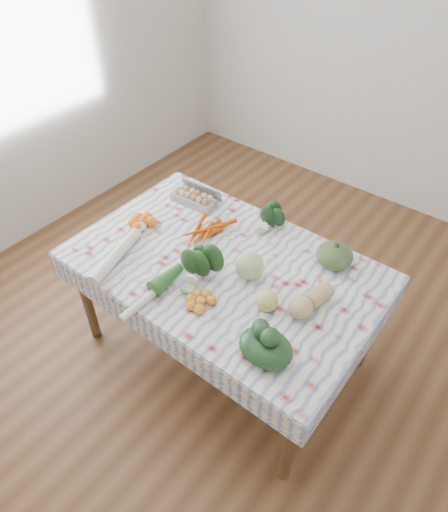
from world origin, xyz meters
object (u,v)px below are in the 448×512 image
at_px(butternut_squash, 311,299).
at_px(grapefruit, 267,301).
at_px(dining_table, 224,275).
at_px(kabocha_squash, 335,255).
at_px(cabbage, 249,265).
at_px(egg_carton, 193,198).

height_order(butternut_squash, grapefruit, butternut_squash).
relative_size(dining_table, grapefruit, 14.87).
distance_m(dining_table, kabocha_squash, 0.61).
height_order(kabocha_squash, cabbage, cabbage).
bearing_deg(grapefruit, cabbage, 147.44).
xyz_separation_m(dining_table, cabbage, (0.16, 0.01, 0.16)).
bearing_deg(butternut_squash, cabbage, -168.66).
distance_m(dining_table, grapefruit, 0.40).
distance_m(dining_table, butternut_squash, 0.54).
relative_size(butternut_squash, grapefruit, 2.36).
bearing_deg(cabbage, butternut_squash, 0.68).
distance_m(kabocha_squash, grapefruit, 0.49).
xyz_separation_m(kabocha_squash, butternut_squash, (0.06, -0.35, -0.01)).
xyz_separation_m(dining_table, grapefruit, (0.36, -0.12, 0.14)).
bearing_deg(kabocha_squash, dining_table, -142.03).
bearing_deg(grapefruit, egg_carton, 152.95).
bearing_deg(dining_table, grapefruit, -18.24).
bearing_deg(butternut_squash, dining_table, -167.84).
height_order(dining_table, kabocha_squash, kabocha_squash).
relative_size(egg_carton, cabbage, 1.94).
distance_m(egg_carton, kabocha_squash, 0.96).
bearing_deg(butternut_squash, kabocha_squash, 109.91).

